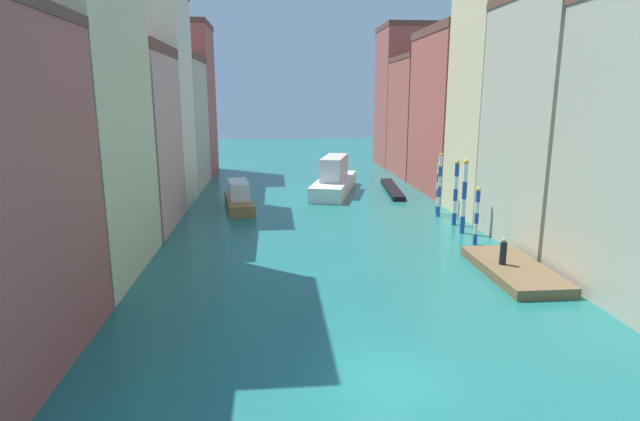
% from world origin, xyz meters
% --- Properties ---
extents(ground_plane, '(154.00, 154.00, 0.00)m').
position_xyz_m(ground_plane, '(0.00, 24.50, 0.00)').
color(ground_plane, '#1E6B66').
extents(building_left_1, '(6.44, 10.31, 19.80)m').
position_xyz_m(building_left_1, '(-14.10, 12.17, 9.91)').
color(building_left_1, beige).
rests_on(building_left_1, ground).
extents(building_left_2, '(6.44, 9.03, 12.91)m').
position_xyz_m(building_left_2, '(-14.10, 22.18, 6.47)').
color(building_left_2, tan).
rests_on(building_left_2, ground).
extents(building_left_3, '(6.44, 7.40, 18.42)m').
position_xyz_m(building_left_3, '(-14.10, 30.44, 9.22)').
color(building_left_3, beige).
rests_on(building_left_3, ground).
extents(building_left_4, '(6.44, 10.18, 13.45)m').
position_xyz_m(building_left_4, '(-14.10, 39.34, 6.74)').
color(building_left_4, '#BCB299').
rests_on(building_left_4, ground).
extents(building_left_5, '(6.44, 8.51, 17.85)m').
position_xyz_m(building_left_5, '(-14.10, 48.67, 8.94)').
color(building_left_5, '#B25147').
rests_on(building_left_5, ground).
extents(building_right_1, '(6.44, 9.48, 15.49)m').
position_xyz_m(building_right_1, '(14.10, 15.44, 7.76)').
color(building_right_1, '#BCB299').
rests_on(building_right_1, ground).
extents(building_right_2, '(6.44, 7.36, 18.93)m').
position_xyz_m(building_right_2, '(14.10, 23.83, 9.47)').
color(building_right_2, beige).
rests_on(building_right_2, ground).
extents(building_right_3, '(6.44, 11.70, 15.74)m').
position_xyz_m(building_right_3, '(14.10, 33.60, 7.89)').
color(building_right_3, '#B25147').
rests_on(building_right_3, ground).
extents(building_right_4, '(6.44, 10.53, 13.99)m').
position_xyz_m(building_right_4, '(14.10, 44.88, 7.00)').
color(building_right_4, '#B25147').
rests_on(building_right_4, ground).
extents(building_right_5, '(6.44, 8.76, 18.64)m').
position_xyz_m(building_right_5, '(14.10, 54.56, 9.33)').
color(building_right_5, '#B25147').
rests_on(building_right_5, ground).
extents(waterfront_dock, '(3.15, 7.28, 0.53)m').
position_xyz_m(waterfront_dock, '(9.07, 9.73, 0.26)').
color(waterfront_dock, brown).
rests_on(waterfront_dock, ground).
extents(person_on_dock, '(0.36, 0.36, 1.48)m').
position_xyz_m(person_on_dock, '(8.50, 9.91, 1.21)').
color(person_on_dock, black).
rests_on(person_on_dock, waterfront_dock).
extents(mooring_pole_0, '(0.30, 0.30, 3.76)m').
position_xyz_m(mooring_pole_0, '(9.20, 15.37, 1.93)').
color(mooring_pole_0, '#1E479E').
rests_on(mooring_pole_0, ground).
extents(mooring_pole_1, '(0.36, 0.36, 5.18)m').
position_xyz_m(mooring_pole_1, '(9.38, 18.18, 2.65)').
color(mooring_pole_1, '#1E479E').
rests_on(mooring_pole_1, ground).
extents(mooring_pole_2, '(0.35, 0.35, 4.87)m').
position_xyz_m(mooring_pole_2, '(9.63, 20.50, 2.49)').
color(mooring_pole_2, '#1E479E').
rests_on(mooring_pole_2, ground).
extents(mooring_pole_3, '(0.28, 0.28, 5.05)m').
position_xyz_m(mooring_pole_3, '(9.33, 23.31, 2.57)').
color(mooring_pole_3, '#1E479E').
rests_on(mooring_pole_3, ground).
extents(mooring_pole_4, '(0.28, 0.28, 4.19)m').
position_xyz_m(mooring_pole_4, '(9.53, 24.23, 2.14)').
color(mooring_pole_4, '#1E479E').
rests_on(mooring_pole_4, ground).
extents(vaporetto_white, '(6.06, 12.19, 3.60)m').
position_xyz_m(vaporetto_white, '(2.27, 34.33, 1.32)').
color(vaporetto_white, white).
rests_on(vaporetto_white, ground).
extents(gondola_black, '(2.30, 10.86, 0.43)m').
position_xyz_m(gondola_black, '(8.21, 34.58, 0.22)').
color(gondola_black, black).
rests_on(gondola_black, ground).
extents(motorboat_0, '(3.13, 7.99, 2.34)m').
position_xyz_m(motorboat_0, '(-6.72, 27.90, 0.91)').
color(motorboat_0, olive).
rests_on(motorboat_0, ground).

